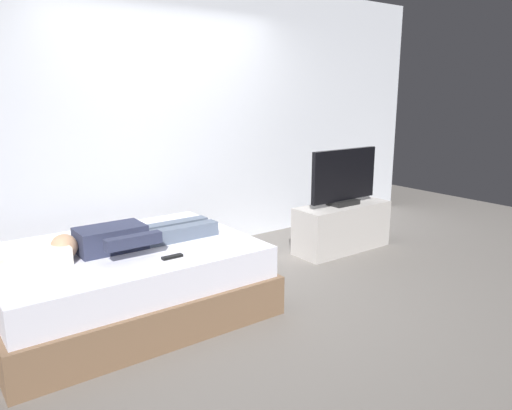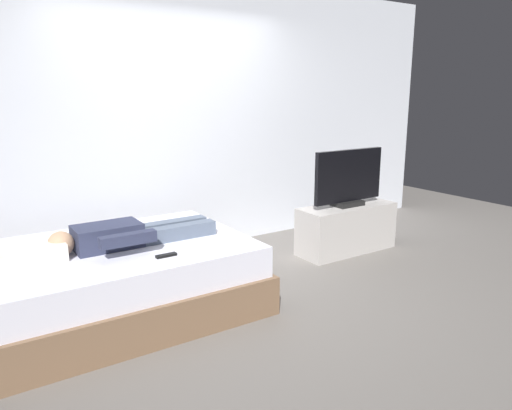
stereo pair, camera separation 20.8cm
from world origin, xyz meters
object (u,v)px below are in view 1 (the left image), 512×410
at_px(bed, 126,281).
at_px(tv, 344,178).
at_px(remote, 172,257).
at_px(pillow, 29,256).
at_px(tv_stand, 342,227).
at_px(person, 128,237).

bearing_deg(bed, tv, 2.74).
xyz_separation_m(bed, tv, (2.47, 0.12, 0.52)).
distance_m(remote, tv, 2.37).
distance_m(bed, tv, 2.53).
relative_size(remote, tv, 0.17).
height_order(remote, tv, tv).
relative_size(pillow, remote, 3.20).
bearing_deg(bed, tv_stand, 2.74).
distance_m(person, remote, 0.44).
relative_size(pillow, person, 0.38).
relative_size(bed, tv, 2.21).
xyz_separation_m(person, tv_stand, (2.44, 0.16, -0.37)).
bearing_deg(tv, pillow, -177.84).
height_order(pillow, remote, pillow).
bearing_deg(person, bed, 127.35).
relative_size(tv_stand, tv, 1.25).
height_order(pillow, tv, tv).
relative_size(person, tv_stand, 1.15).
bearing_deg(tv, bed, -177.26).
height_order(remote, tv_stand, remote).
bearing_deg(remote, pillow, 152.06).
xyz_separation_m(person, remote, (0.15, -0.40, -0.07)).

